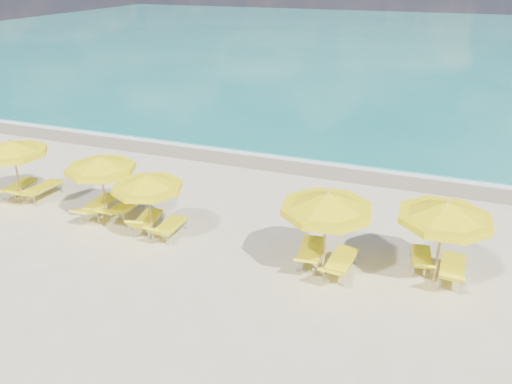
% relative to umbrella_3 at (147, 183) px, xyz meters
% --- Properties ---
extents(ground_plane, '(120.00, 120.00, 0.00)m').
position_rel_umbrella_3_xyz_m(ground_plane, '(2.81, 0.46, -1.89)').
color(ground_plane, beige).
extents(ocean, '(120.00, 80.00, 0.30)m').
position_rel_umbrella_3_xyz_m(ocean, '(2.81, 48.46, -1.89)').
color(ocean, '#157872').
rests_on(ocean, ground).
extents(wet_sand_band, '(120.00, 2.60, 0.01)m').
position_rel_umbrella_3_xyz_m(wet_sand_band, '(2.81, 7.86, -1.89)').
color(wet_sand_band, tan).
rests_on(wet_sand_band, ground).
extents(foam_line, '(120.00, 1.20, 0.03)m').
position_rel_umbrella_3_xyz_m(foam_line, '(2.81, 8.66, -1.89)').
color(foam_line, white).
rests_on(foam_line, ground).
extents(whitecap_near, '(14.00, 0.36, 0.05)m').
position_rel_umbrella_3_xyz_m(whitecap_near, '(-3.19, 17.46, -1.89)').
color(whitecap_near, white).
rests_on(whitecap_near, ground).
extents(whitecap_far, '(18.00, 0.30, 0.05)m').
position_rel_umbrella_3_xyz_m(whitecap_far, '(10.81, 24.46, -1.89)').
color(whitecap_far, white).
rests_on(whitecap_far, ground).
extents(umbrella_1, '(2.92, 2.92, 2.41)m').
position_rel_umbrella_3_xyz_m(umbrella_1, '(-5.87, 0.62, 0.17)').
color(umbrella_1, tan).
rests_on(umbrella_1, ground).
extents(umbrella_2, '(2.41, 2.41, 2.34)m').
position_rel_umbrella_3_xyz_m(umbrella_2, '(-2.12, 0.57, 0.10)').
color(umbrella_2, tan).
rests_on(umbrella_2, ground).
extents(umbrella_3, '(2.34, 2.34, 2.22)m').
position_rel_umbrella_3_xyz_m(umbrella_3, '(0.00, 0.00, 0.00)').
color(umbrella_3, tan).
rests_on(umbrella_3, ground).
extents(umbrella_4, '(3.12, 3.12, 2.56)m').
position_rel_umbrella_3_xyz_m(umbrella_4, '(5.59, -0.08, 0.29)').
color(umbrella_4, tan).
rests_on(umbrella_4, ground).
extents(umbrella_5, '(3.28, 3.28, 2.50)m').
position_rel_umbrella_3_xyz_m(umbrella_5, '(8.54, 0.55, 0.24)').
color(umbrella_5, tan).
rests_on(umbrella_5, ground).
extents(lounger_1_left, '(0.79, 1.94, 0.72)m').
position_rel_umbrella_3_xyz_m(lounger_1_left, '(-6.40, 1.03, -1.67)').
color(lounger_1_left, '#A5A8AD').
rests_on(lounger_1_left, ground).
extents(lounger_1_right, '(0.86, 2.07, 0.75)m').
position_rel_umbrella_3_xyz_m(lounger_1_right, '(-5.42, 1.11, -1.65)').
color(lounger_1_right, '#A5A8AD').
rests_on(lounger_1_right, ground).
extents(lounger_2_left, '(0.82, 2.12, 0.74)m').
position_rel_umbrella_3_xyz_m(lounger_2_left, '(-2.51, 0.74, -1.65)').
color(lounger_2_left, '#A5A8AD').
rests_on(lounger_2_left, ground).
extents(lounger_2_right, '(0.68, 2.00, 0.71)m').
position_rel_umbrella_3_xyz_m(lounger_2_right, '(-1.61, 1.02, -1.66)').
color(lounger_2_right, '#A5A8AD').
rests_on(lounger_2_right, ground).
extents(lounger_3_left, '(0.94, 1.86, 0.87)m').
position_rel_umbrella_3_xyz_m(lounger_3_left, '(-0.38, 0.34, -1.66)').
color(lounger_3_left, '#A5A8AD').
rests_on(lounger_3_left, ground).
extents(lounger_3_right, '(0.63, 1.75, 0.82)m').
position_rel_umbrella_3_xyz_m(lounger_3_right, '(0.50, 0.22, -1.67)').
color(lounger_3_right, '#A5A8AD').
rests_on(lounger_3_right, ground).
extents(lounger_4_left, '(0.89, 2.07, 0.81)m').
position_rel_umbrella_3_xyz_m(lounger_4_left, '(5.12, 0.34, -1.65)').
color(lounger_4_left, '#A5A8AD').
rests_on(lounger_4_left, ground).
extents(lounger_4_right, '(0.80, 2.02, 0.80)m').
position_rel_umbrella_3_xyz_m(lounger_4_right, '(6.05, 0.08, -1.65)').
color(lounger_4_right, '#A5A8AD').
rests_on(lounger_4_right, ground).
extents(lounger_5_left, '(0.74, 1.74, 0.74)m').
position_rel_umbrella_3_xyz_m(lounger_5_left, '(8.16, 1.14, -1.68)').
color(lounger_5_left, '#A5A8AD').
rests_on(lounger_5_left, ground).
extents(lounger_5_right, '(0.74, 1.98, 0.88)m').
position_rel_umbrella_3_xyz_m(lounger_5_right, '(8.98, 0.79, -1.65)').
color(lounger_5_right, '#A5A8AD').
rests_on(lounger_5_right, ground).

